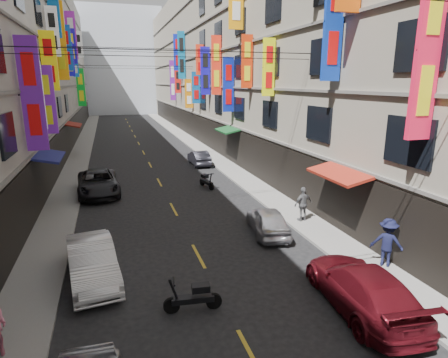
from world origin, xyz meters
TOP-DOWN VIEW (x-y plane):
  - sidewalk_left at (-6.00, 42.00)m, footprint 2.00×90.00m
  - sidewalk_right at (6.00, 42.00)m, footprint 2.00×90.00m
  - building_row_right at (11.99, 42.00)m, footprint 10.14×90.00m
  - haze_block at (0.00, 92.00)m, footprint 18.00×8.00m
  - shop_signage at (0.03, 35.55)m, footprint 14.00×55.00m
  - street_awnings at (-1.26, 26.00)m, footprint 13.99×35.20m
  - overhead_cables at (0.00, 30.00)m, footprint 14.00×38.04m
  - lane_markings at (0.00, 39.00)m, footprint 0.12×80.20m
  - scooter_crossing at (-0.98, 14.40)m, footprint 1.80×0.53m
  - scooter_far_right at (2.82, 27.70)m, footprint 0.67×1.78m
  - car_left_mid at (-4.00, 17.24)m, footprint 2.08×4.51m
  - car_left_far at (-4.00, 28.25)m, footprint 2.70×5.34m
  - car_right_near at (4.00, 13.01)m, footprint 2.48×5.10m
  - car_right_mid at (3.61, 19.37)m, footprint 2.05×3.87m
  - car_right_far at (4.00, 34.78)m, footprint 1.32×3.70m
  - pedestrian_rnear at (6.51, 14.96)m, footprint 1.29×1.28m
  - pedestrian_rfar at (5.82, 20.09)m, footprint 1.09×0.74m

SIDE VIEW (x-z plane):
  - lane_markings at x=0.00m, z-range 0.00..0.01m
  - sidewalk_left at x=-6.00m, z-range 0.00..0.12m
  - sidewalk_right at x=6.00m, z-range 0.00..0.12m
  - scooter_crossing at x=-0.98m, z-range -0.13..1.01m
  - scooter_far_right at x=2.82m, z-range -0.13..1.01m
  - car_right_far at x=4.00m, z-range 0.00..1.22m
  - car_right_mid at x=3.61m, z-range 0.00..1.25m
  - car_right_near at x=4.00m, z-range 0.00..1.43m
  - car_left_mid at x=-4.00m, z-range 0.00..1.43m
  - car_left_far at x=-4.00m, z-range 0.00..1.45m
  - pedestrian_rfar at x=5.82m, z-range 0.12..1.85m
  - pedestrian_rnear at x=6.51m, z-range 0.12..1.97m
  - street_awnings at x=-1.26m, z-range 2.80..3.20m
  - overhead_cables at x=0.00m, z-range 8.18..9.42m
  - shop_signage at x=0.03m, z-range 3.34..14.95m
  - building_row_right at x=11.99m, z-range -0.01..18.99m
  - haze_block at x=0.00m, z-range 0.00..22.00m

